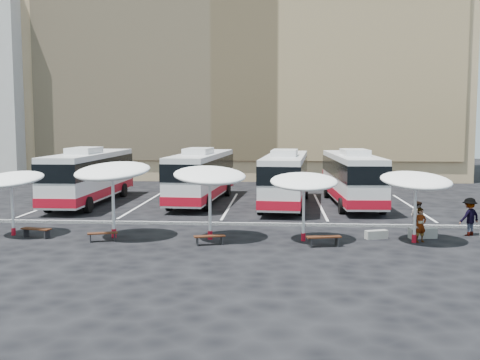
# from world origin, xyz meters

# --- Properties ---
(ground) EXTENTS (120.00, 120.00, 0.00)m
(ground) POSITION_xyz_m (0.00, 0.00, 0.00)
(ground) COLOR black
(ground) RESTS_ON ground
(sandstone_building) EXTENTS (42.00, 18.25, 29.60)m
(sandstone_building) POSITION_xyz_m (0.00, 31.87, 12.63)
(sandstone_building) COLOR tan
(sandstone_building) RESTS_ON ground
(curb_divider) EXTENTS (34.00, 0.25, 0.15)m
(curb_divider) POSITION_xyz_m (0.00, 0.50, 0.07)
(curb_divider) COLOR black
(curb_divider) RESTS_ON ground
(bay_lines) EXTENTS (24.15, 12.00, 0.01)m
(bay_lines) POSITION_xyz_m (0.00, 8.00, 0.01)
(bay_lines) COLOR white
(bay_lines) RESTS_ON ground
(bus_0) EXTENTS (2.96, 12.26, 3.88)m
(bus_0) POSITION_xyz_m (-9.63, 8.08, 1.98)
(bus_0) COLOR silver
(bus_0) RESTS_ON ground
(bus_1) EXTENTS (3.47, 12.16, 3.81)m
(bus_1) POSITION_xyz_m (-2.10, 9.23, 1.95)
(bus_1) COLOR silver
(bus_1) RESTS_ON ground
(bus_2) EXTENTS (3.47, 12.07, 3.78)m
(bus_2) POSITION_xyz_m (3.69, 8.01, 1.93)
(bus_2) COLOR silver
(bus_2) RESTS_ON ground
(bus_3) EXTENTS (3.14, 12.02, 3.79)m
(bus_3) POSITION_xyz_m (8.14, 8.73, 1.93)
(bus_3) COLOR silver
(bus_3) RESTS_ON ground
(sunshade_0) EXTENTS (3.87, 3.90, 3.23)m
(sunshade_0) POSITION_xyz_m (-9.74, -2.96, 2.75)
(sunshade_0) COLOR silver
(sunshade_0) RESTS_ON ground
(sunshade_1) EXTENTS (4.53, 4.56, 3.76)m
(sunshade_1) POSITION_xyz_m (-4.65, -3.18, 3.19)
(sunshade_1) COLOR silver
(sunshade_1) RESTS_ON ground
(sunshade_2) EXTENTS (4.48, 4.50, 3.57)m
(sunshade_2) POSITION_xyz_m (0.01, -3.24, 3.03)
(sunshade_2) COLOR silver
(sunshade_2) RESTS_ON ground
(sunshade_3) EXTENTS (3.26, 3.30, 3.27)m
(sunshade_3) POSITION_xyz_m (4.40, -3.32, 2.78)
(sunshade_3) COLOR silver
(sunshade_3) RESTS_ON ground
(sunshade_4) EXTENTS (3.90, 3.93, 3.37)m
(sunshade_4) POSITION_xyz_m (9.49, -3.33, 2.86)
(sunshade_4) COLOR silver
(sunshade_4) RESTS_ON ground
(wood_bench_0) EXTENTS (1.55, 0.75, 0.46)m
(wood_bench_0) POSITION_xyz_m (-8.36, -3.46, 0.35)
(wood_bench_0) COLOR black
(wood_bench_0) RESTS_ON ground
(wood_bench_1) EXTENTS (1.41, 0.80, 0.42)m
(wood_bench_1) POSITION_xyz_m (-4.92, -4.09, 0.32)
(wood_bench_1) COLOR black
(wood_bench_1) RESTS_ON ground
(wood_bench_2) EXTENTS (1.45, 0.78, 0.43)m
(wood_bench_2) POSITION_xyz_m (0.14, -4.49, 0.33)
(wood_bench_2) COLOR black
(wood_bench_2) RESTS_ON ground
(wood_bench_3) EXTENTS (1.60, 0.74, 0.47)m
(wood_bench_3) POSITION_xyz_m (5.26, -4.49, 0.36)
(wood_bench_3) COLOR black
(wood_bench_3) RESTS_ON ground
(conc_bench_0) EXTENTS (1.13, 0.69, 0.40)m
(conc_bench_0) POSITION_xyz_m (7.90, -2.56, 0.20)
(conc_bench_0) COLOR gray
(conc_bench_0) RESTS_ON ground
(conc_bench_1) EXTENTS (1.37, 0.69, 0.49)m
(conc_bench_1) POSITION_xyz_m (10.13, -2.30, 0.24)
(conc_bench_1) COLOR gray
(conc_bench_1) RESTS_ON ground
(passenger_0) EXTENTS (0.69, 0.60, 1.60)m
(passenger_0) POSITION_xyz_m (9.79, -3.20, 0.80)
(passenger_0) COLOR black
(passenger_0) RESTS_ON ground
(passenger_1) EXTENTS (0.97, 1.00, 1.62)m
(passenger_1) POSITION_xyz_m (10.19, -1.07, 0.81)
(passenger_1) COLOR black
(passenger_1) RESTS_ON ground
(passenger_3) EXTENTS (1.39, 1.20, 1.86)m
(passenger_3) POSITION_xyz_m (12.53, -1.47, 0.93)
(passenger_3) COLOR black
(passenger_3) RESTS_ON ground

